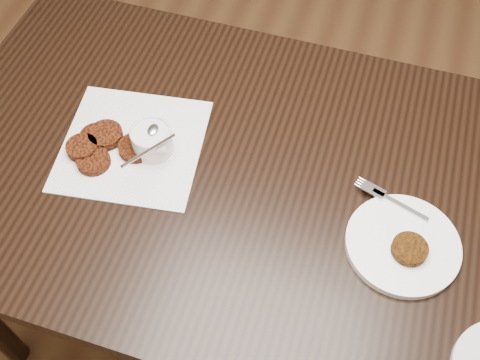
% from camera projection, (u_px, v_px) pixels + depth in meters
% --- Properties ---
extents(floor, '(4.00, 4.00, 0.00)m').
position_uv_depth(floor, '(247.00, 347.00, 1.72)').
color(floor, brown).
rests_on(floor, ground).
extents(table, '(1.29, 0.83, 0.75)m').
position_uv_depth(table, '(232.00, 252.00, 1.48)').
color(table, black).
rests_on(table, floor).
extents(napkin, '(0.33, 0.33, 0.00)m').
position_uv_depth(napkin, '(132.00, 145.00, 1.20)').
color(napkin, white).
rests_on(napkin, table).
extents(sauce_ramekin, '(0.14, 0.14, 0.12)m').
position_uv_depth(sauce_ramekin, '(150.00, 131.00, 1.15)').
color(sauce_ramekin, silver).
rests_on(sauce_ramekin, napkin).
extents(patty_cluster, '(0.28, 0.28, 0.02)m').
position_uv_depth(patty_cluster, '(100.00, 145.00, 1.19)').
color(patty_cluster, '#5F220C').
rests_on(patty_cluster, napkin).
extents(plate_with_patty, '(0.27, 0.27, 0.03)m').
position_uv_depth(plate_with_patty, '(404.00, 243.00, 1.06)').
color(plate_with_patty, white).
rests_on(plate_with_patty, table).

